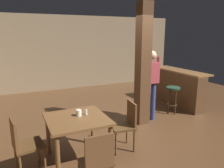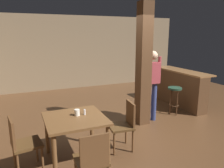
{
  "view_description": "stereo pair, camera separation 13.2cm",
  "coord_description": "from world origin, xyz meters",
  "px_view_note": "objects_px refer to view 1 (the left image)",
  "views": [
    {
      "loc": [
        -2.59,
        -3.9,
        2.1
      ],
      "look_at": [
        -0.67,
        0.22,
        1.06
      ],
      "focal_mm": 35.0,
      "sensor_mm": 36.0,
      "label": 1
    },
    {
      "loc": [
        -2.47,
        -3.95,
        2.1
      ],
      "look_at": [
        -0.67,
        0.22,
        1.06
      ],
      "focal_mm": 35.0,
      "sensor_mm": 36.0,
      "label": 2
    }
  ],
  "objects_px": {
    "chair_south": "(97,159)",
    "napkin_cup": "(79,113)",
    "salt_shaker": "(86,112)",
    "standing_person": "(151,81)",
    "bar_counter": "(176,87)",
    "chair_east": "(126,123)",
    "chair_west": "(23,143)",
    "dining_table": "(77,125)",
    "bar_stool_near": "(173,93)"
  },
  "relations": [
    {
      "from": "dining_table",
      "to": "standing_person",
      "type": "distance_m",
      "value": 2.36
    },
    {
      "from": "chair_west",
      "to": "chair_east",
      "type": "height_order",
      "value": "same"
    },
    {
      "from": "chair_west",
      "to": "salt_shaker",
      "type": "distance_m",
      "value": 1.07
    },
    {
      "from": "salt_shaker",
      "to": "bar_counter",
      "type": "height_order",
      "value": "bar_counter"
    },
    {
      "from": "salt_shaker",
      "to": "bar_counter",
      "type": "xyz_separation_m",
      "value": [
        3.39,
        1.64,
        -0.27
      ]
    },
    {
      "from": "dining_table",
      "to": "standing_person",
      "type": "relative_size",
      "value": 0.57
    },
    {
      "from": "chair_south",
      "to": "bar_stool_near",
      "type": "height_order",
      "value": "chair_south"
    },
    {
      "from": "chair_west",
      "to": "bar_stool_near",
      "type": "height_order",
      "value": "chair_west"
    },
    {
      "from": "napkin_cup",
      "to": "chair_west",
      "type": "bearing_deg",
      "value": -173.57
    },
    {
      "from": "salt_shaker",
      "to": "standing_person",
      "type": "distance_m",
      "value": 2.15
    },
    {
      "from": "chair_south",
      "to": "napkin_cup",
      "type": "height_order",
      "value": "chair_south"
    },
    {
      "from": "bar_stool_near",
      "to": "bar_counter",
      "type": "bearing_deg",
      "value": 43.19
    },
    {
      "from": "bar_stool_near",
      "to": "dining_table",
      "type": "bearing_deg",
      "value": -159.46
    },
    {
      "from": "salt_shaker",
      "to": "chair_east",
      "type": "bearing_deg",
      "value": -5.12
    },
    {
      "from": "dining_table",
      "to": "napkin_cup",
      "type": "xyz_separation_m",
      "value": [
        0.06,
        0.07,
        0.18
      ]
    },
    {
      "from": "chair_south",
      "to": "standing_person",
      "type": "height_order",
      "value": "standing_person"
    },
    {
      "from": "bar_counter",
      "to": "bar_stool_near",
      "type": "distance_m",
      "value": 0.87
    },
    {
      "from": "dining_table",
      "to": "bar_counter",
      "type": "relative_size",
      "value": 0.49
    },
    {
      "from": "bar_stool_near",
      "to": "chair_south",
      "type": "bearing_deg",
      "value": -145.8
    },
    {
      "from": "napkin_cup",
      "to": "standing_person",
      "type": "xyz_separation_m",
      "value": [
        2.07,
        0.89,
        0.19
      ]
    },
    {
      "from": "chair_east",
      "to": "napkin_cup",
      "type": "distance_m",
      "value": 0.91
    },
    {
      "from": "chair_east",
      "to": "chair_south",
      "type": "bearing_deg",
      "value": -135.69
    },
    {
      "from": "bar_counter",
      "to": "chair_east",
      "type": "bearing_deg",
      "value": -147.42
    },
    {
      "from": "chair_south",
      "to": "salt_shaker",
      "type": "height_order",
      "value": "chair_south"
    },
    {
      "from": "bar_counter",
      "to": "bar_stool_near",
      "type": "height_order",
      "value": "bar_counter"
    },
    {
      "from": "dining_table",
      "to": "chair_west",
      "type": "distance_m",
      "value": 0.85
    },
    {
      "from": "napkin_cup",
      "to": "standing_person",
      "type": "height_order",
      "value": "standing_person"
    },
    {
      "from": "bar_counter",
      "to": "bar_stool_near",
      "type": "relative_size",
      "value": 2.7
    },
    {
      "from": "chair_south",
      "to": "dining_table",
      "type": "bearing_deg",
      "value": 89.87
    },
    {
      "from": "dining_table",
      "to": "chair_east",
      "type": "relative_size",
      "value": 1.09
    },
    {
      "from": "chair_south",
      "to": "standing_person",
      "type": "bearing_deg",
      "value": 41.17
    },
    {
      "from": "dining_table",
      "to": "bar_counter",
      "type": "height_order",
      "value": "bar_counter"
    },
    {
      "from": "chair_west",
      "to": "chair_south",
      "type": "distance_m",
      "value": 1.21
    },
    {
      "from": "bar_counter",
      "to": "salt_shaker",
      "type": "bearing_deg",
      "value": -154.24
    },
    {
      "from": "dining_table",
      "to": "chair_south",
      "type": "bearing_deg",
      "value": -90.13
    },
    {
      "from": "dining_table",
      "to": "napkin_cup",
      "type": "height_order",
      "value": "napkin_cup"
    },
    {
      "from": "chair_east",
      "to": "bar_counter",
      "type": "xyz_separation_m",
      "value": [
        2.66,
        1.7,
        0.03
      ]
    },
    {
      "from": "chair_east",
      "to": "bar_stool_near",
      "type": "xyz_separation_m",
      "value": [
        2.03,
        1.11,
        0.05
      ]
    },
    {
      "from": "bar_counter",
      "to": "standing_person",
      "type": "bearing_deg",
      "value": -153.17
    },
    {
      "from": "chair_south",
      "to": "chair_east",
      "type": "xyz_separation_m",
      "value": [
        0.91,
        0.89,
        0.0
      ]
    },
    {
      "from": "chair_south",
      "to": "bar_stool_near",
      "type": "relative_size",
      "value": 1.21
    },
    {
      "from": "salt_shaker",
      "to": "bar_counter",
      "type": "distance_m",
      "value": 3.78
    },
    {
      "from": "chair_west",
      "to": "bar_counter",
      "type": "relative_size",
      "value": 0.45
    },
    {
      "from": "salt_shaker",
      "to": "bar_stool_near",
      "type": "distance_m",
      "value": 2.96
    },
    {
      "from": "napkin_cup",
      "to": "chair_east",
      "type": "bearing_deg",
      "value": -5.25
    },
    {
      "from": "dining_table",
      "to": "napkin_cup",
      "type": "distance_m",
      "value": 0.2
    },
    {
      "from": "chair_south",
      "to": "napkin_cup",
      "type": "bearing_deg",
      "value": 86.61
    },
    {
      "from": "dining_table",
      "to": "bar_stool_near",
      "type": "bearing_deg",
      "value": 20.54
    },
    {
      "from": "dining_table",
      "to": "chair_east",
      "type": "height_order",
      "value": "chair_east"
    },
    {
      "from": "napkin_cup",
      "to": "chair_south",
      "type": "bearing_deg",
      "value": -93.39
    }
  ]
}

